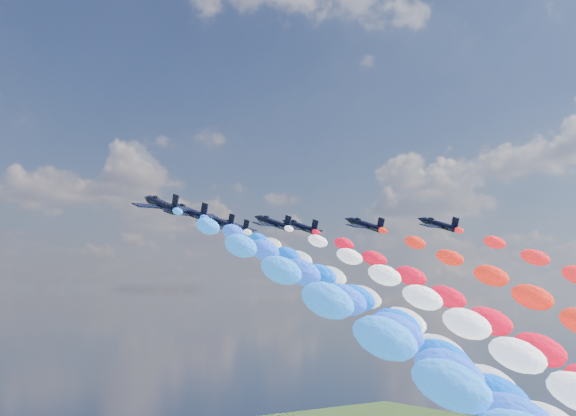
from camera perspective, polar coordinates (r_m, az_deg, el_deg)
jet_0 at (r=108.71m, az=-9.29°, el=0.26°), size 8.52×11.59×5.48m
jet_1 at (r=118.47m, az=-7.28°, el=-0.29°), size 9.15×12.04×5.48m
jet_2 at (r=134.56m, az=-5.15°, el=-1.00°), size 8.79×11.79×5.48m
trail_2 at (r=92.43m, az=13.45°, el=-13.69°), size 6.07×107.42×52.11m
jet_3 at (r=136.79m, az=-1.09°, el=-1.10°), size 9.04×11.96×5.48m
trail_3 at (r=97.63m, az=18.64°, el=-13.12°), size 6.07×107.42×52.11m
jet_4 at (r=145.25m, az=-4.00°, el=-1.38°), size 8.59×11.64×5.48m
trail_4 at (r=103.42m, az=13.10°, el=-12.86°), size 6.07×107.42×52.11m
jet_5 at (r=144.96m, az=0.94°, el=-1.38°), size 9.01×11.94×5.48m
trail_5 at (r=106.93m, az=19.80°, el=-12.44°), size 6.07×107.42×52.11m
jet_6 at (r=141.62m, az=5.72°, el=-1.24°), size 8.63×11.67×5.48m
jet_7 at (r=142.96m, az=11.06°, el=-1.20°), size 8.90×11.86×5.48m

